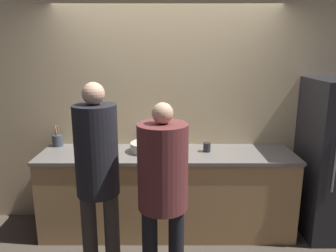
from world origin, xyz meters
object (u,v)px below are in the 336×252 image
object	(u,v)px
utensil_crock	(59,140)
bottle_dark	(152,153)
bottle_amber	(172,148)
cup_red	(105,145)
bottle_red	(175,149)
person_left	(98,169)
cup_black	(208,147)
potted_plant	(166,135)
refrigerator	(336,159)
person_center	(164,182)
fruit_bowl	(148,147)

from	to	relation	value
utensil_crock	bottle_dark	distance (m)	1.19
bottle_amber	cup_red	size ratio (longest dim) A/B	1.72
bottle_amber	bottle_red	world-z (taller)	bottle_red
person_left	utensil_crock	distance (m)	1.31
cup_black	utensil_crock	bearing A→B (deg)	172.96
utensil_crock	bottle_dark	world-z (taller)	utensil_crock
cup_red	potted_plant	distance (m)	0.70
refrigerator	utensil_crock	size ratio (longest dim) A/B	6.98
person_center	fruit_bowl	bearing A→B (deg)	100.83
cup_red	cup_black	size ratio (longest dim) A/B	0.83
cup_red	cup_black	xyz separation A→B (m)	(1.15, -0.11, 0.01)
bottle_red	potted_plant	bearing A→B (deg)	103.71
cup_black	potted_plant	xyz separation A→B (m)	(-0.46, 0.20, 0.08)
fruit_bowl	utensil_crock	distance (m)	1.06
bottle_amber	bottle_dark	xyz separation A→B (m)	(-0.22, -0.21, 0.01)
fruit_bowl	cup_black	bearing A→B (deg)	-0.04
person_left	bottle_amber	distance (m)	1.06
refrigerator	bottle_dark	size ratio (longest dim) A/B	10.97
utensil_crock	bottle_red	size ratio (longest dim) A/B	1.11
person_center	cup_red	size ratio (longest dim) A/B	19.64
refrigerator	potted_plant	size ratio (longest dim) A/B	7.27
refrigerator	bottle_amber	world-z (taller)	refrigerator
person_center	cup_red	distance (m)	1.31
bottle_dark	fruit_bowl	bearing A→B (deg)	102.82
person_center	potted_plant	world-z (taller)	person_center
utensil_crock	potted_plant	world-z (taller)	utensil_crock
cup_red	cup_black	world-z (taller)	cup_black
refrigerator	cup_black	bearing A→B (deg)	177.69
cup_black	bottle_red	bearing A→B (deg)	-154.31
utensil_crock	refrigerator	bearing A→B (deg)	-4.92
utensil_crock	cup_red	bearing A→B (deg)	-9.81
person_center	person_left	bearing A→B (deg)	168.03
fruit_bowl	potted_plant	size ratio (longest dim) A/B	1.49
person_left	potted_plant	size ratio (longest dim) A/B	7.52
bottle_amber	person_center	bearing A→B (deg)	-94.71
fruit_bowl	bottle_dark	world-z (taller)	bottle_dark
bottle_amber	cup_red	world-z (taller)	bottle_amber
fruit_bowl	potted_plant	bearing A→B (deg)	44.93
bottle_amber	bottle_red	size ratio (longest dim) A/B	0.64
bottle_dark	person_center	bearing A→B (deg)	-79.84
person_left	fruit_bowl	world-z (taller)	person_left
bottle_red	potted_plant	xyz separation A→B (m)	(-0.09, 0.38, 0.04)
bottle_dark	cup_black	size ratio (longest dim) A/B	1.55
person_left	person_center	xyz separation A→B (m)	(0.54, -0.11, -0.06)
cup_black	person_left	bearing A→B (deg)	-138.46
refrigerator	bottle_red	world-z (taller)	refrigerator
bottle_amber	bottle_red	xyz separation A→B (m)	(0.02, -0.14, 0.03)
utensil_crock	fruit_bowl	bearing A→B (deg)	-11.37
refrigerator	bottle_dark	distance (m)	2.01
person_left	cup_red	bearing A→B (deg)	97.96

